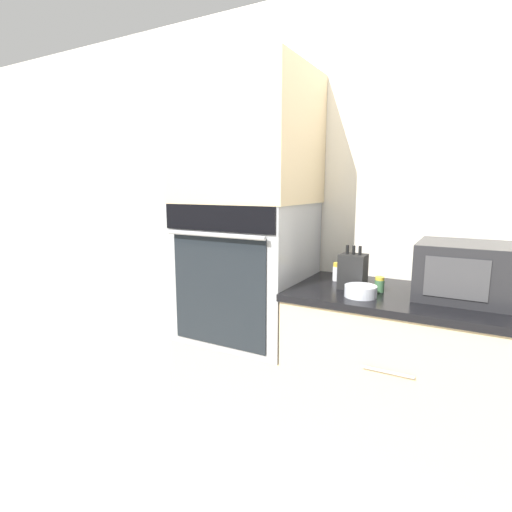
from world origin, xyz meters
TOP-DOWN VIEW (x-y plane):
  - ground_plane at (0.00, 0.00)m, footprint 12.00×12.00m
  - wall_back at (0.00, 0.63)m, footprint 8.00×0.05m
  - oven_cabinet_base at (-0.36, 0.30)m, footprint 0.72×0.60m
  - wall_oven at (-0.36, 0.30)m, footprint 0.70×0.64m
  - oven_cabinet_upper at (-0.36, 0.30)m, footprint 0.72×0.60m
  - counter_unit at (0.53, 0.30)m, footprint 1.07×0.63m
  - microwave at (0.78, 0.35)m, footprint 0.40×0.38m
  - knife_block at (0.28, 0.28)m, footprint 0.13×0.12m
  - bowl at (0.36, 0.14)m, footprint 0.15×0.15m
  - condiment_jar_near at (0.41, 0.28)m, footprint 0.05×0.05m
  - condiment_jar_mid at (0.15, 0.40)m, footprint 0.04×0.04m

SIDE VIEW (x-z plane):
  - ground_plane at x=0.00m, z-range 0.00..0.00m
  - oven_cabinet_base at x=-0.36m, z-range 0.00..0.52m
  - counter_unit at x=0.53m, z-range 0.00..0.89m
  - wall_oven at x=-0.36m, z-range 0.52..1.32m
  - bowl at x=0.36m, z-range 0.89..0.95m
  - condiment_jar_near at x=0.41m, z-range 0.89..0.97m
  - condiment_jar_mid at x=0.15m, z-range 0.89..0.99m
  - knife_block at x=0.28m, z-range 0.87..1.09m
  - microwave at x=0.78m, z-range 0.89..1.15m
  - wall_back at x=0.00m, z-range 0.00..2.50m
  - oven_cabinet_upper at x=-0.36m, z-range 1.32..2.03m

